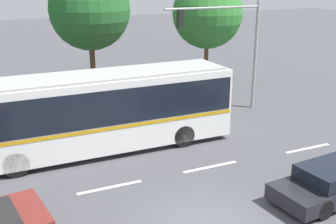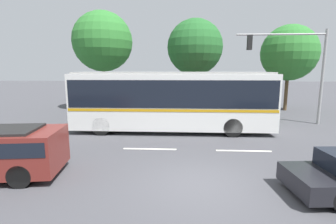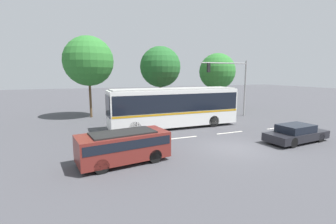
{
  "view_description": "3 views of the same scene",
  "coord_description": "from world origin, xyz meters",
  "px_view_note": "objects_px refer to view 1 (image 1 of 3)",
  "views": [
    {
      "loc": [
        -5.67,
        -9.67,
        7.25
      ],
      "look_at": [
        1.17,
        5.26,
        1.89
      ],
      "focal_mm": 44.51,
      "sensor_mm": 36.0,
      "label": 1
    },
    {
      "loc": [
        -0.57,
        -7.41,
        3.54
      ],
      "look_at": [
        -1.26,
        5.25,
        1.39
      ],
      "focal_mm": 26.89,
      "sensor_mm": 36.0,
      "label": 2
    },
    {
      "loc": [
        -9.28,
        -11.89,
        4.62
      ],
      "look_at": [
        -1.98,
        6.19,
        1.5
      ],
      "focal_mm": 25.55,
      "sensor_mm": 36.0,
      "label": 3
    }
  ],
  "objects_px": {
    "city_bus": "(103,108)",
    "street_tree_centre": "(90,10)",
    "sedan_foreground": "(334,182)",
    "traffic_light_pole": "(233,39)",
    "street_tree_right": "(207,13)"
  },
  "relations": [
    {
      "from": "sedan_foreground",
      "to": "street_tree_centre",
      "type": "height_order",
      "value": "street_tree_centre"
    },
    {
      "from": "city_bus",
      "to": "street_tree_centre",
      "type": "distance_m",
      "value": 8.8
    },
    {
      "from": "city_bus",
      "to": "street_tree_centre",
      "type": "bearing_deg",
      "value": -101.86
    },
    {
      "from": "sedan_foreground",
      "to": "traffic_light_pole",
      "type": "distance_m",
      "value": 10.56
    },
    {
      "from": "traffic_light_pole",
      "to": "street_tree_right",
      "type": "height_order",
      "value": "street_tree_right"
    },
    {
      "from": "street_tree_centre",
      "to": "traffic_light_pole",
      "type": "bearing_deg",
      "value": -40.61
    },
    {
      "from": "city_bus",
      "to": "street_tree_centre",
      "type": "relative_size",
      "value": 1.45
    },
    {
      "from": "city_bus",
      "to": "sedan_foreground",
      "type": "height_order",
      "value": "city_bus"
    },
    {
      "from": "city_bus",
      "to": "sedan_foreground",
      "type": "relative_size",
      "value": 2.35
    },
    {
      "from": "sedan_foreground",
      "to": "street_tree_right",
      "type": "relative_size",
      "value": 0.66
    },
    {
      "from": "traffic_light_pole",
      "to": "street_tree_centre",
      "type": "relative_size",
      "value": 0.77
    },
    {
      "from": "city_bus",
      "to": "street_tree_centre",
      "type": "height_order",
      "value": "street_tree_centre"
    },
    {
      "from": "city_bus",
      "to": "street_tree_centre",
      "type": "xyz_separation_m",
      "value": [
        1.65,
        7.91,
        3.48
      ]
    },
    {
      "from": "city_bus",
      "to": "street_tree_right",
      "type": "relative_size",
      "value": 1.55
    },
    {
      "from": "city_bus",
      "to": "traffic_light_pole",
      "type": "height_order",
      "value": "traffic_light_pole"
    }
  ]
}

